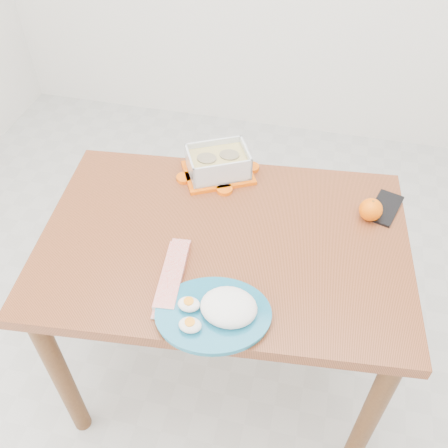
% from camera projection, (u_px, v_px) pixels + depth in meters
% --- Properties ---
extents(ground, '(3.50, 3.50, 0.00)m').
position_uv_depth(ground, '(230.00, 372.00, 1.99)').
color(ground, '#B7B7B2').
rests_on(ground, ground).
extents(dining_table, '(1.16, 0.84, 0.75)m').
position_uv_depth(dining_table, '(224.00, 262.00, 1.56)').
color(dining_table, brown).
rests_on(dining_table, ground).
extents(food_container, '(0.28, 0.25, 0.09)m').
position_uv_depth(food_container, '(218.00, 163.00, 1.66)').
color(food_container, '#F65D07').
rests_on(food_container, dining_table).
extents(orange_fruit, '(0.07, 0.07, 0.07)m').
position_uv_depth(orange_fruit, '(371.00, 210.00, 1.52)').
color(orange_fruit, orange).
rests_on(orange_fruit, dining_table).
extents(rice_plate, '(0.36, 0.36, 0.08)m').
position_uv_depth(rice_plate, '(218.00, 311.00, 1.27)').
color(rice_plate, '#186787').
rests_on(rice_plate, dining_table).
extents(candy_bar, '(0.08, 0.24, 0.02)m').
position_uv_depth(candy_bar, '(172.00, 276.00, 1.37)').
color(candy_bar, red).
rests_on(candy_bar, dining_table).
extents(smartphone, '(0.12, 0.17, 0.01)m').
position_uv_depth(smartphone, '(385.00, 208.00, 1.57)').
color(smartphone, black).
rests_on(smartphone, dining_table).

